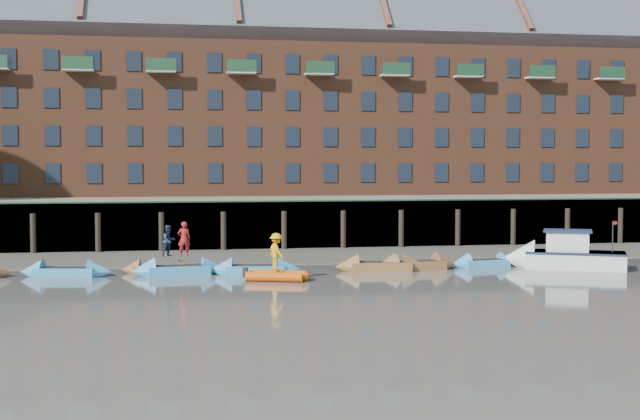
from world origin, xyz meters
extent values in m
plane|color=#5C5750|center=(0.00, 0.00, 0.00)|extent=(220.00, 220.00, 0.00)
cube|color=#3D382F|center=(0.00, 18.00, 0.00)|extent=(110.00, 8.00, 0.50)
cube|color=#4C4336|center=(0.00, 14.60, 0.00)|extent=(110.00, 1.60, 0.10)
cube|color=#2D2A26|center=(0.00, 22.40, 1.60)|extent=(110.00, 0.80, 3.20)
cylinder|color=black|center=(-14.00, 21.75, 1.30)|extent=(0.36, 0.36, 2.60)
cylinder|color=black|center=(-10.00, 21.75, 1.30)|extent=(0.36, 0.36, 2.60)
cylinder|color=black|center=(-6.00, 21.75, 1.30)|extent=(0.36, 0.36, 2.60)
cylinder|color=black|center=(-2.00, 21.75, 1.30)|extent=(0.36, 0.36, 2.60)
cylinder|color=black|center=(2.00, 21.75, 1.30)|extent=(0.36, 0.36, 2.60)
cylinder|color=black|center=(6.00, 21.75, 1.30)|extent=(0.36, 0.36, 2.60)
cylinder|color=black|center=(10.00, 21.75, 1.30)|extent=(0.36, 0.36, 2.60)
cylinder|color=black|center=(14.00, 21.75, 1.30)|extent=(0.36, 0.36, 2.60)
cylinder|color=black|center=(18.00, 21.75, 1.30)|extent=(0.36, 0.36, 2.60)
cylinder|color=black|center=(22.00, 21.75, 1.30)|extent=(0.36, 0.36, 2.60)
cylinder|color=black|center=(26.00, 21.75, 1.30)|extent=(0.36, 0.36, 2.60)
cube|color=#264C2D|center=(0.00, 22.10, 3.25)|extent=(110.00, 0.06, 0.10)
cube|color=#5E594D|center=(0.00, 36.00, 1.60)|extent=(110.00, 28.00, 3.20)
cube|color=brown|center=(0.00, 37.00, 9.20)|extent=(80.00, 10.00, 12.00)
cube|color=#42444C|center=(0.00, 37.00, 16.40)|extent=(80.60, 15.56, 15.56)
cube|color=black|center=(-17.00, 31.98, 5.00)|extent=(1.10, 0.12, 1.50)
cube|color=black|center=(-14.00, 31.98, 5.00)|extent=(1.10, 0.12, 1.50)
cube|color=black|center=(-11.00, 31.98, 5.00)|extent=(1.10, 0.12, 1.50)
cube|color=black|center=(-8.00, 31.98, 5.00)|extent=(1.10, 0.12, 1.50)
cube|color=black|center=(-5.00, 31.98, 5.00)|extent=(1.10, 0.12, 1.50)
cube|color=black|center=(-2.00, 31.98, 5.00)|extent=(1.10, 0.12, 1.50)
cube|color=black|center=(1.00, 31.98, 5.00)|extent=(1.10, 0.12, 1.50)
cube|color=black|center=(4.00, 31.98, 5.00)|extent=(1.10, 0.12, 1.50)
cube|color=black|center=(7.00, 31.98, 5.00)|extent=(1.10, 0.12, 1.50)
cube|color=black|center=(10.00, 31.98, 5.00)|extent=(1.10, 0.12, 1.50)
cube|color=black|center=(13.00, 31.98, 5.00)|extent=(1.10, 0.12, 1.50)
cube|color=black|center=(16.00, 31.98, 5.00)|extent=(1.10, 0.12, 1.50)
cube|color=black|center=(19.00, 31.98, 5.00)|extent=(1.10, 0.12, 1.50)
cube|color=black|center=(22.00, 31.98, 5.00)|extent=(1.10, 0.12, 1.50)
cube|color=black|center=(25.00, 31.98, 5.00)|extent=(1.10, 0.12, 1.50)
cube|color=black|center=(28.00, 31.98, 5.00)|extent=(1.10, 0.12, 1.50)
cube|color=black|center=(31.00, 31.98, 5.00)|extent=(1.10, 0.12, 1.50)
cube|color=black|center=(-17.00, 31.98, 7.80)|extent=(1.10, 0.12, 1.50)
cube|color=black|center=(-14.00, 31.98, 7.80)|extent=(1.10, 0.12, 1.50)
cube|color=black|center=(-11.00, 31.98, 7.80)|extent=(1.10, 0.12, 1.50)
cube|color=black|center=(-8.00, 31.98, 7.80)|extent=(1.10, 0.12, 1.50)
cube|color=black|center=(-5.00, 31.98, 7.80)|extent=(1.10, 0.12, 1.50)
cube|color=black|center=(-2.00, 31.98, 7.80)|extent=(1.10, 0.12, 1.50)
cube|color=black|center=(1.00, 31.98, 7.80)|extent=(1.10, 0.12, 1.50)
cube|color=black|center=(4.00, 31.98, 7.80)|extent=(1.10, 0.12, 1.50)
cube|color=black|center=(7.00, 31.98, 7.80)|extent=(1.10, 0.12, 1.50)
cube|color=black|center=(10.00, 31.98, 7.80)|extent=(1.10, 0.12, 1.50)
cube|color=black|center=(13.00, 31.98, 7.80)|extent=(1.10, 0.12, 1.50)
cube|color=black|center=(16.00, 31.98, 7.80)|extent=(1.10, 0.12, 1.50)
cube|color=black|center=(19.00, 31.98, 7.80)|extent=(1.10, 0.12, 1.50)
cube|color=black|center=(22.00, 31.98, 7.80)|extent=(1.10, 0.12, 1.50)
cube|color=black|center=(25.00, 31.98, 7.80)|extent=(1.10, 0.12, 1.50)
cube|color=black|center=(28.00, 31.98, 7.80)|extent=(1.10, 0.12, 1.50)
cube|color=black|center=(31.00, 31.98, 7.80)|extent=(1.10, 0.12, 1.50)
cube|color=black|center=(-17.00, 31.98, 10.60)|extent=(1.10, 0.12, 1.50)
cube|color=black|center=(-14.00, 31.98, 10.60)|extent=(1.10, 0.12, 1.50)
cube|color=black|center=(-11.00, 31.98, 10.60)|extent=(1.10, 0.12, 1.50)
cube|color=black|center=(-8.00, 31.98, 10.60)|extent=(1.10, 0.12, 1.50)
cube|color=black|center=(-5.00, 31.98, 10.60)|extent=(1.10, 0.12, 1.50)
cube|color=black|center=(-2.00, 31.98, 10.60)|extent=(1.10, 0.12, 1.50)
cube|color=black|center=(1.00, 31.98, 10.60)|extent=(1.10, 0.12, 1.50)
cube|color=black|center=(4.00, 31.98, 10.60)|extent=(1.10, 0.12, 1.50)
cube|color=black|center=(7.00, 31.98, 10.60)|extent=(1.10, 0.12, 1.50)
cube|color=black|center=(10.00, 31.98, 10.60)|extent=(1.10, 0.12, 1.50)
cube|color=black|center=(13.00, 31.98, 10.60)|extent=(1.10, 0.12, 1.50)
cube|color=black|center=(16.00, 31.98, 10.60)|extent=(1.10, 0.12, 1.50)
cube|color=black|center=(19.00, 31.98, 10.60)|extent=(1.10, 0.12, 1.50)
cube|color=black|center=(22.00, 31.98, 10.60)|extent=(1.10, 0.12, 1.50)
cube|color=black|center=(25.00, 31.98, 10.60)|extent=(1.10, 0.12, 1.50)
cube|color=black|center=(28.00, 31.98, 10.60)|extent=(1.10, 0.12, 1.50)
cube|color=black|center=(31.00, 31.98, 10.60)|extent=(1.10, 0.12, 1.50)
cube|color=black|center=(-17.00, 31.98, 13.40)|extent=(1.10, 0.12, 1.50)
cube|color=black|center=(-14.00, 31.98, 13.40)|extent=(1.10, 0.12, 1.50)
cube|color=black|center=(-11.00, 31.98, 13.40)|extent=(1.10, 0.12, 1.50)
cube|color=black|center=(-8.00, 31.98, 13.40)|extent=(1.10, 0.12, 1.50)
cube|color=black|center=(-5.00, 31.98, 13.40)|extent=(1.10, 0.12, 1.50)
cube|color=black|center=(-2.00, 31.98, 13.40)|extent=(1.10, 0.12, 1.50)
cube|color=black|center=(1.00, 31.98, 13.40)|extent=(1.10, 0.12, 1.50)
cube|color=black|center=(4.00, 31.98, 13.40)|extent=(1.10, 0.12, 1.50)
cube|color=black|center=(7.00, 31.98, 13.40)|extent=(1.10, 0.12, 1.50)
cube|color=black|center=(10.00, 31.98, 13.40)|extent=(1.10, 0.12, 1.50)
cube|color=black|center=(13.00, 31.98, 13.40)|extent=(1.10, 0.12, 1.50)
cube|color=black|center=(16.00, 31.98, 13.40)|extent=(1.10, 0.12, 1.50)
cube|color=black|center=(19.00, 31.98, 13.40)|extent=(1.10, 0.12, 1.50)
cube|color=black|center=(22.00, 31.98, 13.40)|extent=(1.10, 0.12, 1.50)
cube|color=black|center=(25.00, 31.98, 13.40)|extent=(1.10, 0.12, 1.50)
cube|color=black|center=(28.00, 31.98, 13.40)|extent=(1.10, 0.12, 1.50)
cube|color=black|center=(31.00, 31.98, 13.40)|extent=(1.10, 0.12, 1.50)
cone|color=brown|center=(-14.02, 10.58, 0.23)|extent=(1.39, 1.53, 1.32)
cube|color=#388BBF|center=(-10.76, 10.30, 0.24)|extent=(3.19, 1.83, 0.47)
cone|color=#388BBF|center=(-9.02, 10.02, 0.24)|extent=(1.38, 1.53, 1.36)
cone|color=#388BBF|center=(-12.49, 10.59, 0.24)|extent=(1.38, 1.53, 1.36)
cube|color=black|center=(-10.76, 10.30, 0.45)|extent=(2.64, 1.42, 0.06)
cube|color=brown|center=(-6.04, 10.90, 0.20)|extent=(2.68, 1.38, 0.40)
cone|color=brown|center=(-4.54, 10.77, 0.20)|extent=(1.10, 1.25, 1.17)
cone|color=brown|center=(-7.55, 11.02, 0.20)|extent=(1.10, 1.25, 1.17)
cube|color=black|center=(-6.04, 10.90, 0.38)|extent=(2.22, 1.05, 0.06)
cube|color=#388BBF|center=(-5.06, 10.00, 0.25)|extent=(3.31, 1.78, 0.49)
cone|color=#388BBF|center=(-3.22, 10.22, 0.25)|extent=(1.39, 1.56, 1.43)
cone|color=#388BBF|center=(-6.89, 9.79, 0.25)|extent=(1.39, 1.56, 1.43)
cube|color=black|center=(-5.06, 10.00, 0.47)|extent=(2.74, 1.37, 0.06)
cube|color=#388BBF|center=(-1.11, 9.58, 0.24)|extent=(3.21, 1.74, 0.48)
cone|color=#388BBF|center=(0.66, 9.37, 0.24)|extent=(1.35, 1.52, 1.38)
cone|color=#388BBF|center=(-2.88, 9.80, 0.24)|extent=(1.35, 1.52, 1.38)
cube|color=black|center=(-1.11, 9.58, 0.46)|extent=(2.66, 1.34, 0.06)
cube|color=brown|center=(5.70, 9.81, 0.25)|extent=(3.31, 1.74, 0.50)
cone|color=brown|center=(7.55, 9.63, 0.25)|extent=(1.37, 1.55, 1.44)
cone|color=brown|center=(3.85, 9.99, 0.25)|extent=(1.37, 1.55, 1.44)
cube|color=black|center=(5.70, 9.81, 0.48)|extent=(2.75, 1.33, 0.06)
cube|color=brown|center=(7.70, 10.02, 0.24)|extent=(3.26, 1.84, 0.48)
cone|color=brown|center=(9.48, 10.29, 0.24)|extent=(1.40, 1.56, 1.40)
cone|color=brown|center=(5.92, 9.75, 0.24)|extent=(1.40, 1.56, 1.40)
cube|color=black|center=(7.70, 10.02, 0.46)|extent=(2.70, 1.42, 0.06)
cube|color=#388BBF|center=(11.88, 10.70, 0.21)|extent=(2.80, 1.59, 0.41)
cone|color=#388BBF|center=(13.41, 10.94, 0.21)|extent=(1.20, 1.34, 1.20)
cone|color=#388BBF|center=(10.35, 10.46, 0.21)|extent=(1.20, 1.34, 1.20)
cube|color=black|center=(11.88, 10.70, 0.39)|extent=(2.32, 1.23, 0.06)
cylinder|color=#D44E0A|center=(-0.15, 7.48, 0.23)|extent=(2.82, 1.34, 0.47)
cylinder|color=#D44E0A|center=(-0.47, 6.54, 0.23)|extent=(2.82, 1.34, 0.47)
sphere|color=#D44E0A|center=(1.03, 6.56, 0.23)|extent=(0.54, 0.54, 0.54)
cube|color=black|center=(-0.31, 7.01, 0.23)|extent=(2.48, 1.51, 0.16)
cube|color=silver|center=(16.46, 8.95, 0.48)|extent=(5.66, 4.19, 0.96)
cone|color=silver|center=(13.68, 10.28, 0.48)|extent=(2.54, 2.70, 2.14)
cube|color=#19233F|center=(16.46, 8.95, 0.90)|extent=(5.68, 4.23, 0.12)
cube|color=silver|center=(16.07, 9.14, 1.50)|extent=(2.71, 2.41, 1.07)
cube|color=#19233F|center=(16.07, 9.14, 2.08)|extent=(3.10, 2.74, 0.11)
imported|color=maroon|center=(-4.76, 10.09, 1.87)|extent=(0.67, 0.45, 1.81)
imported|color=#19233F|center=(-5.54, 10.14, 1.78)|extent=(1.01, 0.98, 1.64)
imported|color=orange|center=(-0.28, 7.11, 1.42)|extent=(1.06, 1.36, 1.85)
camera|label=1|loc=(-5.54, -36.58, 5.92)|focal=50.00mm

